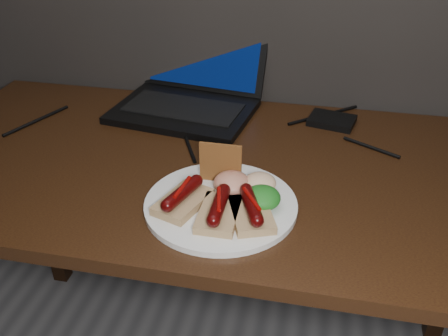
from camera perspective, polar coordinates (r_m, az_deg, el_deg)
desk at (r=1.15m, az=-1.14°, el=-3.18°), size 1.40×0.70×0.75m
laptop at (r=1.35m, az=-3.70°, el=9.26°), size 0.39×0.38×0.25m
hard_drive at (r=1.29m, az=12.22°, el=5.33°), size 0.13×0.11×0.02m
desk_cables at (r=1.23m, az=-0.40°, el=4.51°), size 0.93×0.37×0.01m
plate at (r=0.96m, az=-0.37°, el=-4.19°), size 0.30×0.30×0.01m
bread_sausage_left at (r=0.94m, az=-4.74°, el=-3.42°), size 0.10×0.13×0.04m
bread_sausage_center at (r=0.90m, az=-0.58°, el=-4.81°), size 0.07×0.12×0.04m
bread_sausage_right at (r=0.91m, az=3.12°, el=-4.78°), size 0.11×0.13×0.04m
crispbread at (r=0.99m, az=-0.40°, el=0.59°), size 0.08×0.01×0.08m
salad_greens at (r=0.93m, az=4.38°, el=-3.40°), size 0.07×0.07×0.04m
salsa_mound at (r=0.97m, az=0.90°, el=-1.72°), size 0.07×0.07×0.04m
coleslaw_mound at (r=0.98m, az=4.13°, el=-1.71°), size 0.06×0.06×0.04m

